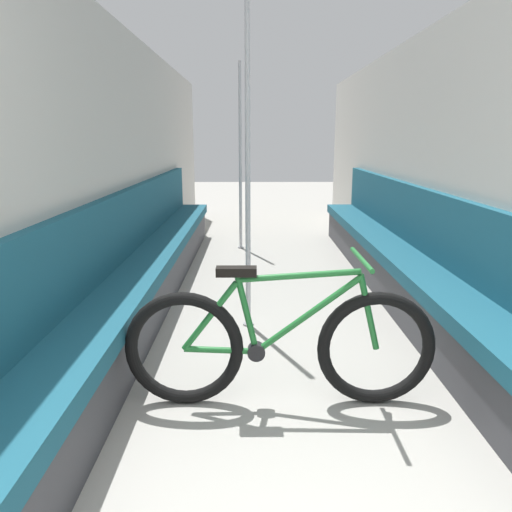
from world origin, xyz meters
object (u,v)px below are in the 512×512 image
object	(u,v)px
bench_seat_row_left	(146,268)
grab_pole_near	(240,161)
bench_seat_row_right	(407,267)
grab_pole_far	(248,178)
bicycle	(280,345)

from	to	relation	value
bench_seat_row_left	grab_pole_near	world-z (taller)	grab_pole_near
bench_seat_row_left	grab_pole_near	size ratio (longest dim) A/B	2.67
bench_seat_row_right	grab_pole_far	xyz separation A→B (m)	(-1.31, -0.48, 0.77)
grab_pole_near	grab_pole_far	size ratio (longest dim) A/B	1.00
bicycle	grab_pole_far	world-z (taller)	grab_pole_far
bench_seat_row_left	grab_pole_far	bearing A→B (deg)	-29.88
bench_seat_row_right	bicycle	world-z (taller)	bench_seat_row_right
bench_seat_row_left	grab_pole_far	xyz separation A→B (m)	(0.84, -0.48, 0.77)
bench_seat_row_left	bench_seat_row_right	size ratio (longest dim) A/B	1.00
grab_pole_near	grab_pole_far	distance (m)	2.64
bench_seat_row_left	bicycle	world-z (taller)	bench_seat_row_left
bicycle	grab_pole_near	bearing A→B (deg)	108.85
bench_seat_row_right	grab_pole_far	world-z (taller)	grab_pole_far
bench_seat_row_right	grab_pole_far	size ratio (longest dim) A/B	2.67
bench_seat_row_right	grab_pole_far	distance (m)	1.59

